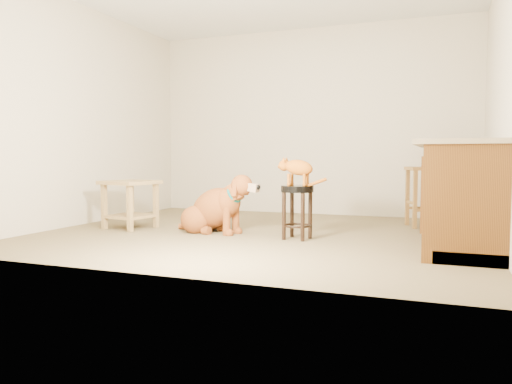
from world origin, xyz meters
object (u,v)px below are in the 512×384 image
at_px(side_table, 130,197).
at_px(padded_stool, 297,201).
at_px(golden_retriever, 215,209).
at_px(wood_stool, 424,196).
at_px(tabby_kitten, 296,168).

bearing_deg(side_table, padded_stool, -1.22).
xyz_separation_m(side_table, golden_retriever, (1.04, 0.04, -0.11)).
distance_m(padded_stool, side_table, 1.97).
relative_size(padded_stool, wood_stool, 0.76).
distance_m(padded_stool, wood_stool, 1.75).
relative_size(padded_stool, tabby_kitten, 1.06).
xyz_separation_m(wood_stool, golden_retriever, (-2.05, -1.27, -0.11)).
relative_size(wood_stool, golden_retriever, 0.67).
bearing_deg(wood_stool, golden_retriever, -148.33).
height_order(wood_stool, golden_retriever, wood_stool).
distance_m(wood_stool, side_table, 3.35).
distance_m(wood_stool, tabby_kitten, 1.79).
bearing_deg(tabby_kitten, golden_retriever, -178.12).
relative_size(side_table, golden_retriever, 0.59).
bearing_deg(tabby_kitten, padded_stool, -5.72).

